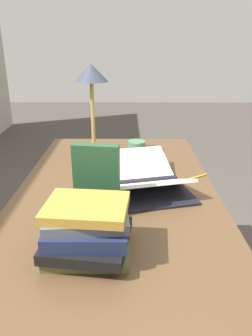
{
  "coord_description": "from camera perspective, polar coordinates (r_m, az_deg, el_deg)",
  "views": [
    {
      "loc": [
        -1.13,
        -0.04,
        1.26
      ],
      "look_at": [
        0.04,
        -0.04,
        0.8
      ],
      "focal_mm": 35.0,
      "sensor_mm": 36.0,
      "label": 1
    }
  ],
  "objects": [
    {
      "name": "reading_lamp",
      "position": [
        1.55,
        -5.98,
        13.68
      ],
      "size": [
        0.15,
        0.15,
        0.44
      ],
      "color": "tan",
      "rests_on": "reading_desk"
    },
    {
      "name": "ground_plane",
      "position": [
        1.69,
        -1.39,
        -26.66
      ],
      "size": [
        12.0,
        12.0,
        0.0
      ],
      "primitive_type": "plane",
      "color": "#47423D"
    },
    {
      "name": "book_standing_upright",
      "position": [
        1.05,
        -5.15,
        -2.26
      ],
      "size": [
        0.05,
        0.15,
        0.24
      ],
      "rotation": [
        0.0,
        0.0,
        -0.13
      ],
      "color": "#234C2D",
      "rests_on": "reading_desk"
    },
    {
      "name": "pencil",
      "position": [
        1.4,
        11.74,
        -1.68
      ],
      "size": [
        0.09,
        0.13,
        0.01
      ],
      "rotation": [
        0.0,
        0.0,
        0.58
      ],
      "color": "gold",
      "rests_on": "reading_desk"
    },
    {
      "name": "coffee_mug",
      "position": [
        1.54,
        1.93,
        2.86
      ],
      "size": [
        0.08,
        0.11,
        0.1
      ],
      "rotation": [
        0.0,
        0.0,
        4.38
      ],
      "color": "#4C7F5B",
      "rests_on": "reading_desk"
    },
    {
      "name": "reading_desk",
      "position": [
        1.3,
        -1.63,
        -7.72
      ],
      "size": [
        1.43,
        0.77,
        0.72
      ],
      "color": "brown",
      "rests_on": "ground_plane"
    },
    {
      "name": "book_stack_tall",
      "position": [
        0.89,
        -6.72,
        -10.61
      ],
      "size": [
        0.25,
        0.24,
        0.15
      ],
      "color": "brown",
      "rests_on": "reading_desk"
    },
    {
      "name": "open_book",
      "position": [
        1.31,
        2.4,
        -1.75
      ],
      "size": [
        0.52,
        0.42,
        0.09
      ],
      "rotation": [
        0.0,
        0.0,
        0.24
      ],
      "color": "black",
      "rests_on": "reading_desk"
    }
  ]
}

